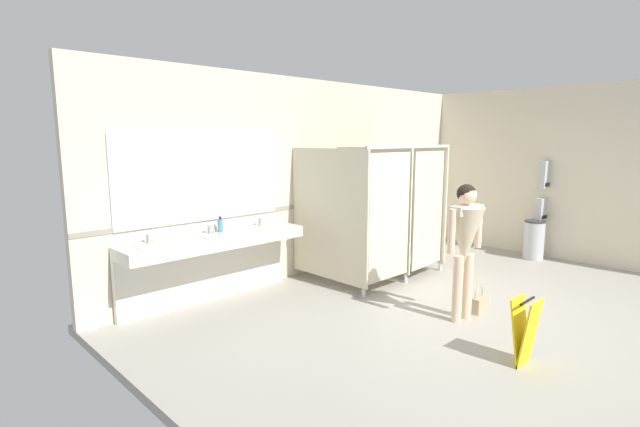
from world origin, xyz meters
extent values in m
cube|color=#9E998E|center=(0.00, 0.00, -0.05)|extent=(7.30, 6.29, 0.10)
cube|color=beige|center=(0.00, 2.90, 1.46)|extent=(7.30, 0.12, 2.92)
cube|color=beige|center=(3.41, 0.00, 1.46)|extent=(0.12, 6.29, 2.92)
cube|color=#9E937F|center=(0.00, 2.84, 1.05)|extent=(7.30, 0.01, 0.06)
cube|color=silver|center=(-2.08, 2.56, 0.81)|extent=(2.36, 0.53, 0.14)
cube|color=silver|center=(-2.08, 2.78, 0.37)|extent=(2.36, 0.08, 0.74)
cube|color=#ADADA8|center=(-2.86, 2.53, 0.83)|extent=(0.42, 0.29, 0.11)
cylinder|color=silver|center=(-2.86, 2.73, 0.93)|extent=(0.04, 0.04, 0.11)
cylinder|color=silver|center=(-2.86, 2.68, 0.98)|extent=(0.03, 0.11, 0.03)
sphere|color=silver|center=(-2.79, 2.74, 0.91)|extent=(0.04, 0.04, 0.04)
cube|color=#ADADA8|center=(-2.08, 2.53, 0.83)|extent=(0.42, 0.29, 0.11)
cylinder|color=silver|center=(-2.08, 2.73, 0.93)|extent=(0.04, 0.04, 0.11)
cylinder|color=silver|center=(-2.08, 2.68, 0.98)|extent=(0.03, 0.11, 0.03)
sphere|color=silver|center=(-2.01, 2.74, 0.91)|extent=(0.04, 0.04, 0.04)
cube|color=#ADADA8|center=(-1.29, 2.53, 0.83)|extent=(0.42, 0.29, 0.11)
cylinder|color=silver|center=(-1.29, 2.73, 0.93)|extent=(0.04, 0.04, 0.11)
cylinder|color=silver|center=(-1.29, 2.68, 0.98)|extent=(0.03, 0.11, 0.03)
sphere|color=silver|center=(-1.22, 2.74, 0.91)|extent=(0.04, 0.04, 0.04)
cube|color=silver|center=(-2.08, 2.83, 1.57)|extent=(2.26, 0.02, 1.08)
cube|color=beige|center=(-0.59, 2.11, 1.02)|extent=(0.03, 1.42, 1.80)
cylinder|color=silver|center=(-0.59, 1.46, 0.06)|extent=(0.05, 0.05, 0.12)
cube|color=beige|center=(0.33, 2.11, 1.02)|extent=(0.03, 1.42, 1.80)
cylinder|color=silver|center=(0.33, 1.46, 0.06)|extent=(0.05, 0.05, 0.12)
cube|color=beige|center=(1.25, 2.11, 1.02)|extent=(0.03, 1.42, 1.80)
cylinder|color=silver|center=(1.25, 1.46, 0.06)|extent=(0.05, 0.05, 0.12)
cube|color=beige|center=(-0.13, 1.43, 1.02)|extent=(0.84, 0.03, 1.70)
cube|color=beige|center=(0.79, 1.43, 1.02)|extent=(0.84, 0.10, 1.70)
cube|color=#B7BABF|center=(0.33, 1.43, 1.94)|extent=(1.90, 0.04, 0.04)
cube|color=#B7BABF|center=(3.28, 0.74, 1.44)|extent=(0.30, 0.12, 0.46)
cube|color=black|center=(3.28, 0.67, 1.27)|extent=(0.22, 0.01, 0.06)
cube|color=#B7BABF|center=(3.28, 0.74, 0.84)|extent=(0.38, 0.12, 0.38)
cube|color=black|center=(3.28, 0.68, 0.71)|extent=(0.30, 0.01, 0.06)
cylinder|color=#B7BABF|center=(3.02, 0.74, 0.32)|extent=(0.33, 0.33, 0.64)
cylinder|color=#333338|center=(3.02, 0.74, 0.65)|extent=(0.34, 0.34, 0.03)
cylinder|color=beige|center=(-0.27, 0.18, 0.38)|extent=(0.11, 0.11, 0.76)
cylinder|color=beige|center=(-0.45, 0.20, 0.38)|extent=(0.11, 0.11, 0.76)
cone|color=beige|center=(-0.36, 0.19, 0.97)|extent=(0.45, 0.45, 0.66)
cube|color=beige|center=(-0.36, 0.19, 1.27)|extent=(0.43, 0.22, 0.10)
cylinder|color=beige|center=(-0.13, 0.16, 1.06)|extent=(0.08, 0.08, 0.49)
cylinder|color=beige|center=(-0.59, 0.22, 1.06)|extent=(0.08, 0.08, 0.49)
sphere|color=beige|center=(-0.36, 0.19, 1.44)|extent=(0.21, 0.21, 0.21)
sphere|color=black|center=(-0.36, 0.20, 1.45)|extent=(0.21, 0.21, 0.21)
cube|color=tan|center=(0.02, 0.18, 0.09)|extent=(0.26, 0.14, 0.18)
torus|color=tan|center=(0.02, 0.18, 0.22)|extent=(0.20, 0.02, 0.20)
cylinder|color=teal|center=(-1.92, 2.72, 0.96)|extent=(0.07, 0.07, 0.16)
cylinder|color=black|center=(-1.92, 2.72, 1.06)|extent=(0.03, 0.03, 0.04)
cube|color=yellow|center=(-0.93, -0.80, 0.31)|extent=(0.28, 0.10, 0.62)
cube|color=yellow|center=(-0.93, -0.71, 0.31)|extent=(0.28, 0.10, 0.62)
cylinder|color=black|center=(-0.93, -0.75, 0.61)|extent=(0.28, 0.02, 0.02)
cylinder|color=#B7BABF|center=(0.19, 0.38, 0.00)|extent=(0.14, 0.14, 0.01)
camera|label=1|loc=(-5.06, -2.36, 2.05)|focal=26.32mm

